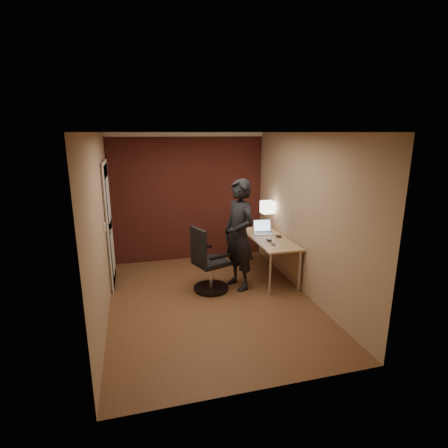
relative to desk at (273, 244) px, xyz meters
The scene contains 9 objects.
room 1.94m from the desk, 149.15° to the left, with size 4.00×4.00×4.00m.
desk is the anchor object (origin of this frame).
desk_lamp 0.75m from the desk, 80.35° to the left, with size 0.22×0.22×0.54m.
laptop 0.36m from the desk, 104.20° to the left, with size 0.36×0.29×0.23m.
mouse 0.27m from the desk, 129.44° to the right, with size 0.06×0.10×0.03m, color black.
phone 0.43m from the desk, 111.90° to the right, with size 0.06×0.12×0.01m, color black.
wallet 0.17m from the desk, ahead, with size 0.09×0.11×0.02m, color black.
office_chair 1.27m from the desk, 166.97° to the right, with size 0.61×0.66×1.05m.
person 0.81m from the desk, 159.42° to the right, with size 0.66×0.43×1.80m, color black.
Camera 1 is at (-1.06, -4.77, 2.50)m, focal length 28.00 mm.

